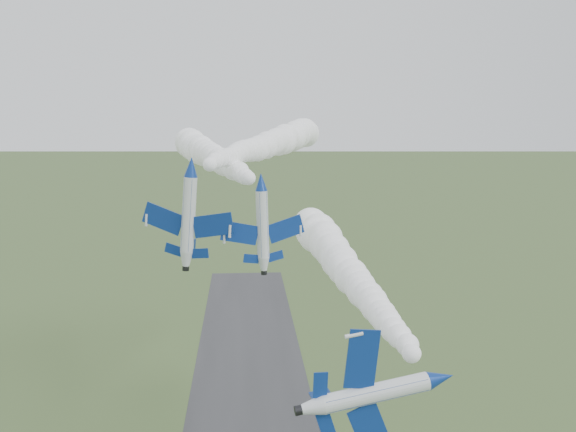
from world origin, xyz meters
name	(u,v)px	position (x,y,z in m)	size (l,w,h in m)	color
jet_lead	(441,379)	(15.23, -10.01, 32.85)	(3.83, 13.78, 11.28)	silver
smoke_trail_jet_lead	(348,272)	(12.47, 21.04, 34.37)	(5.97, 56.03, 5.97)	white
jet_pair_left	(191,167)	(-7.16, 16.11, 48.60)	(11.59, 13.44, 3.44)	silver
smoke_trail_jet_pair_left	(269,144)	(3.38, 48.19, 49.79)	(5.73, 60.99, 5.73)	white
jet_pair_right	(261,182)	(1.11, 16.37, 46.75)	(10.53, 12.24, 3.08)	silver
smoke_trail_jet_pair_right	(211,156)	(-6.08, 44.33, 48.10)	(5.41, 52.05, 5.41)	white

